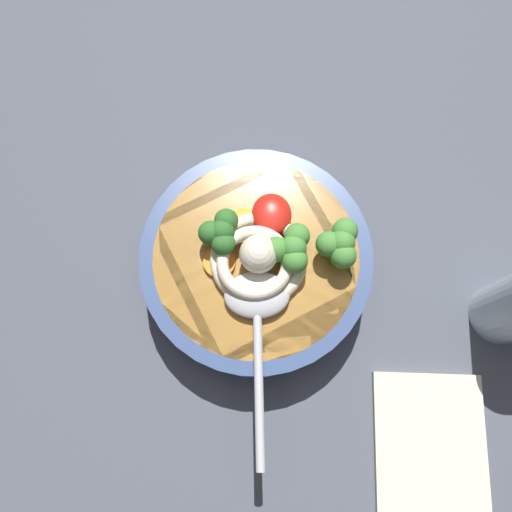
{
  "coord_description": "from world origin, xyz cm",
  "views": [
    {
      "loc": [
        10.59,
        -2.88,
        55.99
      ],
      "look_at": [
        -2.25,
        -1.8,
        9.32
      ],
      "focal_mm": 35.99,
      "sensor_mm": 36.0,
      "label": 1
    }
  ],
  "objects_px": {
    "soup_bowl": "(256,263)",
    "folded_napkin": "(430,453)",
    "noodle_pile": "(258,259)",
    "soup_spoon": "(257,310)"
  },
  "relations": [
    {
      "from": "soup_bowl",
      "to": "noodle_pile",
      "type": "relative_size",
      "value": 2.22
    },
    {
      "from": "soup_bowl",
      "to": "folded_napkin",
      "type": "xyz_separation_m",
      "value": [
        0.19,
        0.15,
        -0.02
      ]
    },
    {
      "from": "soup_bowl",
      "to": "folded_napkin",
      "type": "distance_m",
      "value": 0.25
    },
    {
      "from": "noodle_pile",
      "to": "soup_spoon",
      "type": "distance_m",
      "value": 0.05
    },
    {
      "from": "noodle_pile",
      "to": "soup_spoon",
      "type": "bearing_deg",
      "value": -5.2
    },
    {
      "from": "soup_bowl",
      "to": "noodle_pile",
      "type": "distance_m",
      "value": 0.04
    },
    {
      "from": "soup_bowl",
      "to": "folded_napkin",
      "type": "relative_size",
      "value": 1.51
    },
    {
      "from": "noodle_pile",
      "to": "soup_spoon",
      "type": "xyz_separation_m",
      "value": [
        0.05,
        -0.0,
        -0.0
      ]
    },
    {
      "from": "soup_spoon",
      "to": "folded_napkin",
      "type": "relative_size",
      "value": 1.18
    },
    {
      "from": "folded_napkin",
      "to": "noodle_pile",
      "type": "bearing_deg",
      "value": -141.44
    }
  ]
}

